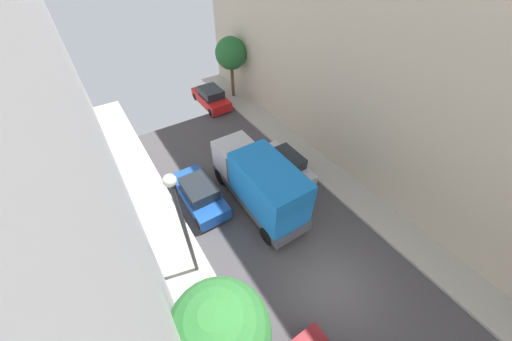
# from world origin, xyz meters

# --- Properties ---
(ground) EXTENTS (32.00, 32.00, 0.00)m
(ground) POSITION_xyz_m (0.00, 0.00, 0.00)
(ground) COLOR #423F42
(sidewalk_right) EXTENTS (2.00, 44.00, 0.15)m
(sidewalk_right) POSITION_xyz_m (5.00, 0.00, 0.07)
(sidewalk_right) COLOR #A8A399
(sidewalk_right) RESTS_ON ground
(parked_car_left_3) EXTENTS (1.78, 4.20, 1.57)m
(parked_car_left_3) POSITION_xyz_m (-2.70, 7.56, 0.72)
(parked_car_left_3) COLOR #194799
(parked_car_left_3) RESTS_ON ground
(parked_car_right_1) EXTENTS (1.78, 4.20, 1.57)m
(parked_car_right_1) POSITION_xyz_m (2.70, 6.87, 0.72)
(parked_car_right_1) COLOR silver
(parked_car_right_1) RESTS_ON ground
(parked_car_right_2) EXTENTS (1.78, 4.20, 1.57)m
(parked_car_right_2) POSITION_xyz_m (2.70, 17.08, 0.72)
(parked_car_right_2) COLOR red
(parked_car_right_2) RESTS_ON ground
(delivery_truck) EXTENTS (2.26, 6.60, 3.38)m
(delivery_truck) POSITION_xyz_m (0.00, 5.62, 1.79)
(delivery_truck) COLOR #4C4C51
(delivery_truck) RESTS_ON ground
(street_tree_0) EXTENTS (2.76, 2.76, 5.39)m
(street_tree_0) POSITION_xyz_m (-5.20, -0.24, 4.13)
(street_tree_0) COLOR brown
(street_tree_0) RESTS_ON sidewalk_left
(street_tree_1) EXTENTS (2.55, 2.55, 4.97)m
(street_tree_1) POSITION_xyz_m (5.01, 17.36, 3.82)
(street_tree_1) COLOR brown
(street_tree_1) RESTS_ON sidewalk_right
(lamp_post) EXTENTS (0.44, 0.44, 6.01)m
(lamp_post) POSITION_xyz_m (-4.60, 3.87, 4.06)
(lamp_post) COLOR #333338
(lamp_post) RESTS_ON sidewalk_left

